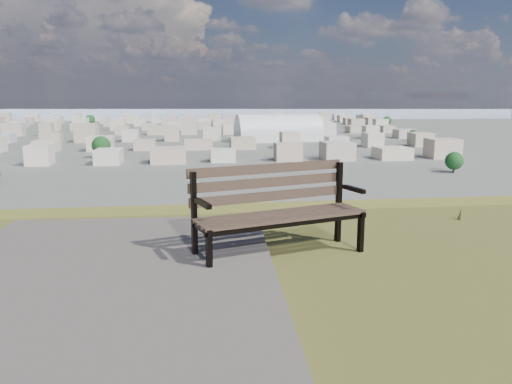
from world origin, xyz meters
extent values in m
cube|color=#3D2F23|center=(-0.22, 1.79, 25.44)|extent=(1.73, 0.62, 0.03)
cube|color=#3D2F23|center=(-0.26, 1.91, 25.44)|extent=(1.73, 0.62, 0.03)
cube|color=#3D2F23|center=(-0.30, 2.02, 25.44)|extent=(1.73, 0.62, 0.03)
cube|color=#3D2F23|center=(-0.33, 2.13, 25.44)|extent=(1.73, 0.62, 0.03)
cube|color=#3D2F23|center=(-0.36, 2.21, 25.60)|extent=(1.71, 0.57, 0.10)
cube|color=#3D2F23|center=(-0.36, 2.23, 25.74)|extent=(1.71, 0.57, 0.10)
cube|color=#3D2F23|center=(-0.37, 2.26, 25.88)|extent=(1.71, 0.57, 0.10)
cube|color=black|center=(-1.03, 1.52, 25.22)|extent=(0.07, 0.07, 0.44)
cube|color=black|center=(-1.16, 1.92, 25.46)|extent=(0.07, 0.07, 0.91)
cube|color=black|center=(-1.09, 1.71, 25.41)|extent=(0.20, 0.49, 0.05)
cube|color=black|center=(-1.08, 1.66, 25.65)|extent=(0.15, 0.36, 0.04)
cube|color=black|center=(0.60, 2.03, 25.22)|extent=(0.07, 0.07, 0.44)
cube|color=black|center=(0.47, 2.44, 25.46)|extent=(0.07, 0.07, 0.91)
cube|color=black|center=(0.54, 2.22, 25.41)|extent=(0.20, 0.49, 0.05)
cube|color=black|center=(0.55, 2.17, 25.65)|extent=(0.15, 0.36, 0.04)
cube|color=black|center=(-0.22, 1.78, 25.39)|extent=(1.71, 0.58, 0.04)
cube|color=black|center=(-0.33, 2.14, 25.39)|extent=(1.71, 0.58, 0.04)
cube|color=#59544D|center=(-1.98, 1.32, 25.04)|extent=(3.30, 4.56, 0.09)
cone|color=olive|center=(2.40, 3.20, 25.09)|extent=(0.08, 0.08, 0.18)
cube|color=silver|center=(50.23, 290.67, 2.77)|extent=(51.93, 26.67, 5.54)
cylinder|color=white|center=(50.23, 290.67, 5.54)|extent=(51.93, 26.67, 21.04)
cube|color=beige|center=(-60.00, 200.00, 3.50)|extent=(11.00, 11.00, 7.00)
cube|color=#B6A69C|center=(-36.00, 200.00, 3.50)|extent=(11.00, 11.00, 7.00)
cube|color=#B5A090|center=(-12.00, 200.00, 3.50)|extent=(11.00, 11.00, 7.00)
cube|color=#A8A9AD|center=(12.00, 200.00, 3.50)|extent=(11.00, 11.00, 7.00)
cube|color=beige|center=(36.00, 200.00, 3.50)|extent=(11.00, 11.00, 7.00)
cube|color=tan|center=(60.00, 200.00, 3.50)|extent=(11.00, 11.00, 7.00)
cube|color=beige|center=(84.00, 200.00, 3.50)|extent=(11.00, 11.00, 7.00)
cube|color=beige|center=(108.00, 200.00, 3.50)|extent=(11.00, 11.00, 7.00)
cube|color=#B5A090|center=(-72.00, 250.00, 3.50)|extent=(11.00, 11.00, 7.00)
cube|color=#A8A9AD|center=(-48.00, 250.00, 3.50)|extent=(11.00, 11.00, 7.00)
cube|color=beige|center=(-24.00, 250.00, 3.50)|extent=(11.00, 11.00, 7.00)
cube|color=tan|center=(0.00, 250.00, 3.50)|extent=(11.00, 11.00, 7.00)
cube|color=beige|center=(24.00, 250.00, 3.50)|extent=(11.00, 11.00, 7.00)
cube|color=beige|center=(48.00, 250.00, 3.50)|extent=(11.00, 11.00, 7.00)
cube|color=beige|center=(72.00, 250.00, 3.50)|extent=(11.00, 11.00, 7.00)
cube|color=#B6A69C|center=(96.00, 250.00, 3.50)|extent=(11.00, 11.00, 7.00)
cube|color=#B5A090|center=(120.00, 250.00, 3.50)|extent=(11.00, 11.00, 7.00)
cube|color=beige|center=(-108.00, 300.00, 3.50)|extent=(11.00, 11.00, 7.00)
cube|color=tan|center=(-84.00, 300.00, 3.50)|extent=(11.00, 11.00, 7.00)
cube|color=beige|center=(-60.00, 300.00, 3.50)|extent=(11.00, 11.00, 7.00)
cube|color=beige|center=(-36.00, 300.00, 3.50)|extent=(11.00, 11.00, 7.00)
cube|color=beige|center=(-12.00, 300.00, 3.50)|extent=(11.00, 11.00, 7.00)
cube|color=#B6A69C|center=(12.00, 300.00, 3.50)|extent=(11.00, 11.00, 7.00)
cube|color=#B5A090|center=(36.00, 300.00, 3.50)|extent=(11.00, 11.00, 7.00)
cube|color=#A8A9AD|center=(60.00, 300.00, 3.50)|extent=(11.00, 11.00, 7.00)
cube|color=beige|center=(84.00, 300.00, 3.50)|extent=(11.00, 11.00, 7.00)
cube|color=tan|center=(108.00, 300.00, 3.50)|extent=(11.00, 11.00, 7.00)
cube|color=beige|center=(132.00, 300.00, 3.50)|extent=(11.00, 11.00, 7.00)
cube|color=beige|center=(-120.00, 350.00, 3.50)|extent=(11.00, 11.00, 7.00)
cube|color=#B6A69C|center=(-96.00, 350.00, 3.50)|extent=(11.00, 11.00, 7.00)
cube|color=#B5A090|center=(-72.00, 350.00, 3.50)|extent=(11.00, 11.00, 7.00)
cube|color=#A8A9AD|center=(-48.00, 350.00, 3.50)|extent=(11.00, 11.00, 7.00)
cube|color=beige|center=(-24.00, 350.00, 3.50)|extent=(11.00, 11.00, 7.00)
cube|color=tan|center=(0.00, 350.00, 3.50)|extent=(11.00, 11.00, 7.00)
cube|color=beige|center=(24.00, 350.00, 3.50)|extent=(11.00, 11.00, 7.00)
cube|color=beige|center=(48.00, 350.00, 3.50)|extent=(11.00, 11.00, 7.00)
cube|color=beige|center=(72.00, 350.00, 3.50)|extent=(11.00, 11.00, 7.00)
cube|color=#B6A69C|center=(96.00, 350.00, 3.50)|extent=(11.00, 11.00, 7.00)
cube|color=#B5A090|center=(120.00, 350.00, 3.50)|extent=(11.00, 11.00, 7.00)
cube|color=#A8A9AD|center=(144.00, 350.00, 3.50)|extent=(11.00, 11.00, 7.00)
cube|color=tan|center=(-132.00, 400.00, 3.50)|extent=(11.00, 11.00, 7.00)
cube|color=beige|center=(-108.00, 400.00, 3.50)|extent=(11.00, 11.00, 7.00)
cube|color=beige|center=(-84.00, 400.00, 3.50)|extent=(11.00, 11.00, 7.00)
cube|color=beige|center=(-60.00, 400.00, 3.50)|extent=(11.00, 11.00, 7.00)
cube|color=#B6A69C|center=(-36.00, 400.00, 3.50)|extent=(11.00, 11.00, 7.00)
cube|color=#B5A090|center=(-12.00, 400.00, 3.50)|extent=(11.00, 11.00, 7.00)
cube|color=#A8A9AD|center=(12.00, 400.00, 3.50)|extent=(11.00, 11.00, 7.00)
cube|color=beige|center=(36.00, 400.00, 3.50)|extent=(11.00, 11.00, 7.00)
cube|color=tan|center=(60.00, 400.00, 3.50)|extent=(11.00, 11.00, 7.00)
cube|color=beige|center=(84.00, 400.00, 3.50)|extent=(11.00, 11.00, 7.00)
cube|color=beige|center=(108.00, 400.00, 3.50)|extent=(11.00, 11.00, 7.00)
cube|color=beige|center=(132.00, 400.00, 3.50)|extent=(11.00, 11.00, 7.00)
cube|color=#B6A69C|center=(156.00, 400.00, 3.50)|extent=(11.00, 11.00, 7.00)
cube|color=#A8A9AD|center=(-144.00, 450.00, 3.50)|extent=(11.00, 11.00, 7.00)
cube|color=beige|center=(-120.00, 450.00, 3.50)|extent=(11.00, 11.00, 7.00)
cube|color=tan|center=(-96.00, 450.00, 3.50)|extent=(11.00, 11.00, 7.00)
cube|color=beige|center=(-72.00, 450.00, 3.50)|extent=(11.00, 11.00, 7.00)
cube|color=beige|center=(-48.00, 450.00, 3.50)|extent=(11.00, 11.00, 7.00)
cube|color=beige|center=(-24.00, 450.00, 3.50)|extent=(11.00, 11.00, 7.00)
cube|color=#B6A69C|center=(0.00, 450.00, 3.50)|extent=(11.00, 11.00, 7.00)
cube|color=#B5A090|center=(24.00, 450.00, 3.50)|extent=(11.00, 11.00, 7.00)
cube|color=#A8A9AD|center=(48.00, 450.00, 3.50)|extent=(11.00, 11.00, 7.00)
cube|color=beige|center=(72.00, 450.00, 3.50)|extent=(11.00, 11.00, 7.00)
cube|color=tan|center=(96.00, 450.00, 3.50)|extent=(11.00, 11.00, 7.00)
cube|color=beige|center=(120.00, 450.00, 3.50)|extent=(11.00, 11.00, 7.00)
cube|color=beige|center=(144.00, 450.00, 3.50)|extent=(11.00, 11.00, 7.00)
cube|color=beige|center=(168.00, 450.00, 3.50)|extent=(11.00, 11.00, 7.00)
cube|color=#B6A69C|center=(-180.00, 500.00, 3.50)|extent=(11.00, 11.00, 7.00)
cube|color=#B5A090|center=(-156.00, 500.00, 3.50)|extent=(11.00, 11.00, 7.00)
cube|color=#A8A9AD|center=(-132.00, 500.00, 3.50)|extent=(11.00, 11.00, 7.00)
cube|color=beige|center=(-108.00, 500.00, 3.50)|extent=(11.00, 11.00, 7.00)
cube|color=tan|center=(-84.00, 500.00, 3.50)|extent=(11.00, 11.00, 7.00)
cube|color=beige|center=(-60.00, 500.00, 3.50)|extent=(11.00, 11.00, 7.00)
cube|color=beige|center=(-36.00, 500.00, 3.50)|extent=(11.00, 11.00, 7.00)
cube|color=beige|center=(-12.00, 500.00, 3.50)|extent=(11.00, 11.00, 7.00)
cube|color=#B6A69C|center=(12.00, 500.00, 3.50)|extent=(11.00, 11.00, 7.00)
cube|color=#B5A090|center=(36.00, 500.00, 3.50)|extent=(11.00, 11.00, 7.00)
cube|color=#A8A9AD|center=(60.00, 500.00, 3.50)|extent=(11.00, 11.00, 7.00)
cube|color=beige|center=(84.00, 500.00, 3.50)|extent=(11.00, 11.00, 7.00)
cube|color=tan|center=(108.00, 500.00, 3.50)|extent=(11.00, 11.00, 7.00)
cube|color=beige|center=(132.00, 500.00, 3.50)|extent=(11.00, 11.00, 7.00)
cube|color=beige|center=(156.00, 500.00, 3.50)|extent=(11.00, 11.00, 7.00)
cube|color=beige|center=(180.00, 500.00, 3.50)|extent=(11.00, 11.00, 7.00)
cube|color=#B6A69C|center=(-192.00, 550.00, 3.50)|extent=(11.00, 11.00, 7.00)
cube|color=#B5A090|center=(-168.00, 550.00, 3.50)|extent=(11.00, 11.00, 7.00)
cube|color=#A8A9AD|center=(-144.00, 550.00, 3.50)|extent=(11.00, 11.00, 7.00)
cube|color=beige|center=(-120.00, 550.00, 3.50)|extent=(11.00, 11.00, 7.00)
cube|color=tan|center=(-96.00, 550.00, 3.50)|extent=(11.00, 11.00, 7.00)
cube|color=beige|center=(-72.00, 550.00, 3.50)|extent=(11.00, 11.00, 7.00)
cube|color=beige|center=(-48.00, 550.00, 3.50)|extent=(11.00, 11.00, 7.00)
cube|color=beige|center=(-24.00, 550.00, 3.50)|extent=(11.00, 11.00, 7.00)
cube|color=#B6A69C|center=(0.00, 550.00, 3.50)|extent=(11.00, 11.00, 7.00)
cube|color=#B5A090|center=(24.00, 550.00, 3.50)|extent=(11.00, 11.00, 7.00)
cube|color=#A8A9AD|center=(48.00, 550.00, 3.50)|extent=(11.00, 11.00, 7.00)
cube|color=beige|center=(72.00, 550.00, 3.50)|extent=(11.00, 11.00, 7.00)
cube|color=tan|center=(96.00, 550.00, 3.50)|extent=(11.00, 11.00, 7.00)
cube|color=beige|center=(120.00, 550.00, 3.50)|extent=(11.00, 11.00, 7.00)
cube|color=beige|center=(144.00, 550.00, 3.50)|extent=(11.00, 11.00, 7.00)
cube|color=beige|center=(168.00, 550.00, 3.50)|extent=(11.00, 11.00, 7.00)
cube|color=#B6A69C|center=(192.00, 550.00, 3.50)|extent=(11.00, 11.00, 7.00)
cylinder|color=#35281A|center=(90.00, 160.00, 1.05)|extent=(0.80, 0.80, 2.10)
sphere|color=black|center=(90.00, 160.00, 4.20)|extent=(6.30, 6.30, 6.30)
cylinder|color=#35281A|center=(-40.00, 220.00, 1.35)|extent=(0.80, 0.80, 2.70)
sphere|color=black|center=(-40.00, 220.00, 5.40)|extent=(8.10, 8.10, 8.10)
cylinder|color=#35281A|center=(130.00, 280.00, 0.97)|extent=(0.80, 0.80, 1.95)
sphere|color=black|center=(130.00, 280.00, 3.90)|extent=(5.85, 5.85, 5.85)
cylinder|color=#35281A|center=(60.00, 400.00, 1.12)|extent=(0.80, 0.80, 2.25)
sphere|color=black|center=(60.00, 400.00, 4.50)|extent=(6.75, 6.75, 6.75)
cylinder|color=#35281A|center=(-90.00, 460.00, 1.43)|extent=(0.80, 0.80, 2.85)
sphere|color=black|center=(-90.00, 460.00, 5.70)|extent=(8.55, 8.55, 8.55)
cylinder|color=#35281A|center=(-130.00, 500.00, 1.20)|extent=(0.80, 0.80, 2.40)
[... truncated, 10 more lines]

